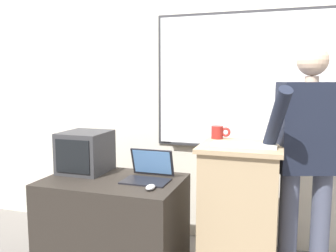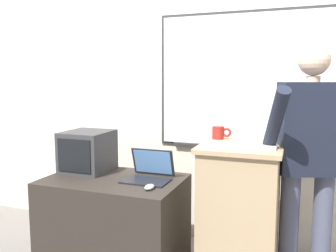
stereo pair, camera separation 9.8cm
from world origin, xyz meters
TOP-DOWN VIEW (x-y plane):
  - back_wall at (0.02, 1.12)m, footprint 6.40×0.17m
  - lectern_podium at (0.30, 0.40)m, footprint 0.55×0.54m
  - side_desk at (-0.63, 0.31)m, footprint 1.02×0.67m
  - person_presenter at (0.74, 0.54)m, footprint 0.59×0.64m
  - laptop at (-0.37, 0.39)m, footprint 0.34×0.29m
  - wireless_keyboard at (0.32, 0.34)m, footprint 0.42×0.13m
  - computer_mouse_by_laptop at (-0.27, 0.15)m, footprint 0.06×0.10m
  - crt_monitor at (-0.93, 0.44)m, footprint 0.35×0.38m
  - coffee_mug at (0.11, 0.60)m, footprint 0.14×0.09m

SIDE VIEW (x-z plane):
  - side_desk at x=-0.63m, z-range 0.00..0.71m
  - lectern_podium at x=0.30m, z-range 0.00..1.01m
  - computer_mouse_by_laptop at x=-0.27m, z-range 0.71..0.75m
  - laptop at x=-0.37m, z-range 0.67..0.89m
  - crt_monitor at x=-0.93m, z-range 0.71..1.04m
  - person_presenter at x=0.74m, z-range 0.13..1.81m
  - wireless_keyboard at x=0.32m, z-range 1.01..1.03m
  - coffee_mug at x=0.11m, z-range 1.01..1.11m
  - back_wall at x=0.02m, z-range 0.01..2.64m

